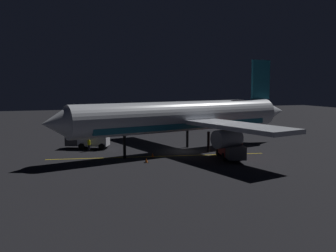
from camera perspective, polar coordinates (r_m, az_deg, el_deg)
name	(u,v)px	position (r m, az deg, el deg)	size (l,w,h in m)	color
ground_plane	(182,152)	(50.26, 2.17, -4.00)	(180.00, 180.00, 0.20)	black
apron_guide_stripe	(158,156)	(46.87, -1.46, -4.63)	(0.24, 27.27, 0.01)	gold
airliner	(186,117)	(49.99, 2.77, 1.31)	(32.82, 37.65, 12.59)	silver
baggage_truck	(89,140)	(53.40, -11.88, -2.13)	(4.30, 6.18, 2.25)	silver
catering_truck	(230,149)	(45.76, 9.42, -3.43)	(6.57, 3.42, 2.34)	maroon
ground_crew_worker	(89,145)	(51.33, -11.93, -2.80)	(0.40, 0.40, 1.74)	black
traffic_cone_near_left	(146,160)	(43.17, -3.32, -5.26)	(0.50, 0.50, 0.55)	#EA590F
traffic_cone_near_right	(153,155)	(46.28, -2.35, -4.46)	(0.50, 0.50, 0.55)	#EA590F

